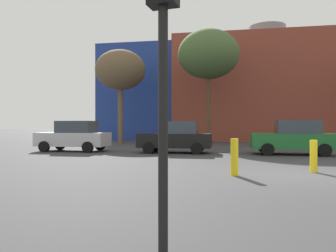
{
  "coord_description": "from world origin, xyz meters",
  "views": [
    {
      "loc": [
        -2.46,
        -10.97,
        1.61
      ],
      "look_at": [
        -6.05,
        8.7,
        1.54
      ],
      "focal_mm": 34.61,
      "sensor_mm": 36.0,
      "label": 1
    }
  ],
  "objects_px": {
    "parked_car_0": "(74,136)",
    "parked_car_1": "(176,137)",
    "bare_tree_2": "(209,54)",
    "parked_car_2": "(293,137)",
    "bollard_yellow_1": "(234,157)",
    "traffic_light_near_left": "(162,18)",
    "bollard_yellow_0": "(314,156)",
    "bare_tree_0": "(120,71)"
  },
  "relations": [
    {
      "from": "parked_car_0",
      "to": "parked_car_1",
      "type": "bearing_deg",
      "value": -180.0
    },
    {
      "from": "parked_car_1",
      "to": "bare_tree_2",
      "type": "xyz_separation_m",
      "value": [
        1.38,
        8.48,
        6.53
      ]
    },
    {
      "from": "parked_car_2",
      "to": "bollard_yellow_1",
      "type": "height_order",
      "value": "parked_car_2"
    },
    {
      "from": "parked_car_2",
      "to": "bare_tree_2",
      "type": "bearing_deg",
      "value": -59.28
    },
    {
      "from": "parked_car_1",
      "to": "parked_car_0",
      "type": "bearing_deg",
      "value": 0.0
    },
    {
      "from": "parked_car_0",
      "to": "bollard_yellow_1",
      "type": "distance_m",
      "value": 12.33
    },
    {
      "from": "parked_car_0",
      "to": "bare_tree_2",
      "type": "xyz_separation_m",
      "value": [
        7.69,
        8.48,
        6.51
      ]
    },
    {
      "from": "parked_car_2",
      "to": "traffic_light_near_left",
      "type": "distance_m",
      "value": 15.32
    },
    {
      "from": "traffic_light_near_left",
      "to": "bollard_yellow_0",
      "type": "relative_size",
      "value": 3.6
    },
    {
      "from": "bollard_yellow_0",
      "to": "bollard_yellow_1",
      "type": "height_order",
      "value": "bollard_yellow_1"
    },
    {
      "from": "parked_car_0",
      "to": "bollard_yellow_1",
      "type": "xyz_separation_m",
      "value": [
        9.43,
        -7.94,
        -0.33
      ]
    },
    {
      "from": "parked_car_1",
      "to": "bollard_yellow_0",
      "type": "distance_m",
      "value": 8.88
    },
    {
      "from": "traffic_light_near_left",
      "to": "bare_tree_0",
      "type": "xyz_separation_m",
      "value": [
        -8.41,
        23.28,
        3.46
      ]
    },
    {
      "from": "traffic_light_near_left",
      "to": "bare_tree_2",
      "type": "distance_m",
      "value": 23.5
    },
    {
      "from": "parked_car_1",
      "to": "bollard_yellow_1",
      "type": "height_order",
      "value": "parked_car_1"
    },
    {
      "from": "parked_car_2",
      "to": "bollard_yellow_0",
      "type": "height_order",
      "value": "parked_car_2"
    },
    {
      "from": "parked_car_0",
      "to": "bare_tree_2",
      "type": "bearing_deg",
      "value": -132.19
    },
    {
      "from": "parked_car_0",
      "to": "bollard_yellow_0",
      "type": "relative_size",
      "value": 3.9
    },
    {
      "from": "parked_car_2",
      "to": "bollard_yellow_1",
      "type": "relative_size",
      "value": 3.66
    },
    {
      "from": "parked_car_1",
      "to": "parked_car_2",
      "type": "height_order",
      "value": "parked_car_2"
    },
    {
      "from": "parked_car_2",
      "to": "bollard_yellow_0",
      "type": "xyz_separation_m",
      "value": [
        -0.64,
        -6.73,
        -0.38
      ]
    },
    {
      "from": "bare_tree_0",
      "to": "parked_car_1",
      "type": "bearing_deg",
      "value": -54.13
    },
    {
      "from": "traffic_light_near_left",
      "to": "bollard_yellow_1",
      "type": "distance_m",
      "value": 7.09
    },
    {
      "from": "bollard_yellow_1",
      "to": "parked_car_1",
      "type": "bearing_deg",
      "value": 111.46
    },
    {
      "from": "parked_car_1",
      "to": "bare_tree_0",
      "type": "height_order",
      "value": "bare_tree_0"
    },
    {
      "from": "parked_car_0",
      "to": "traffic_light_near_left",
      "type": "height_order",
      "value": "traffic_light_near_left"
    },
    {
      "from": "bare_tree_0",
      "to": "parked_car_2",
      "type": "bearing_deg",
      "value": -34.39
    },
    {
      "from": "bollard_yellow_0",
      "to": "bollard_yellow_1",
      "type": "xyz_separation_m",
      "value": [
        -2.66,
        -1.21,
        0.04
      ]
    },
    {
      "from": "parked_car_0",
      "to": "parked_car_1",
      "type": "xyz_separation_m",
      "value": [
        6.31,
        0.0,
        -0.02
      ]
    },
    {
      "from": "parked_car_0",
      "to": "bollard_yellow_0",
      "type": "bearing_deg",
      "value": 150.9
    },
    {
      "from": "parked_car_0",
      "to": "bollard_yellow_0",
      "type": "distance_m",
      "value": 13.84
    },
    {
      "from": "parked_car_1",
      "to": "bollard_yellow_0",
      "type": "relative_size",
      "value": 3.81
    },
    {
      "from": "parked_car_0",
      "to": "parked_car_2",
      "type": "distance_m",
      "value": 12.73
    },
    {
      "from": "bare_tree_2",
      "to": "bollard_yellow_1",
      "type": "distance_m",
      "value": 17.87
    },
    {
      "from": "traffic_light_near_left",
      "to": "bare_tree_2",
      "type": "xyz_separation_m",
      "value": [
        -0.73,
        23.05,
        4.52
      ]
    },
    {
      "from": "bollard_yellow_0",
      "to": "parked_car_2",
      "type": "bearing_deg",
      "value": 84.53
    },
    {
      "from": "traffic_light_near_left",
      "to": "bollard_yellow_0",
      "type": "height_order",
      "value": "traffic_light_near_left"
    },
    {
      "from": "bare_tree_0",
      "to": "bare_tree_2",
      "type": "relative_size",
      "value": 0.86
    },
    {
      "from": "parked_car_1",
      "to": "bare_tree_2",
      "type": "bearing_deg",
      "value": -99.27
    },
    {
      "from": "parked_car_0",
      "to": "bare_tree_2",
      "type": "relative_size",
      "value": 0.45
    },
    {
      "from": "bollard_yellow_0",
      "to": "bollard_yellow_1",
      "type": "relative_size",
      "value": 0.93
    },
    {
      "from": "parked_car_2",
      "to": "bare_tree_0",
      "type": "relative_size",
      "value": 0.53
    }
  ]
}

